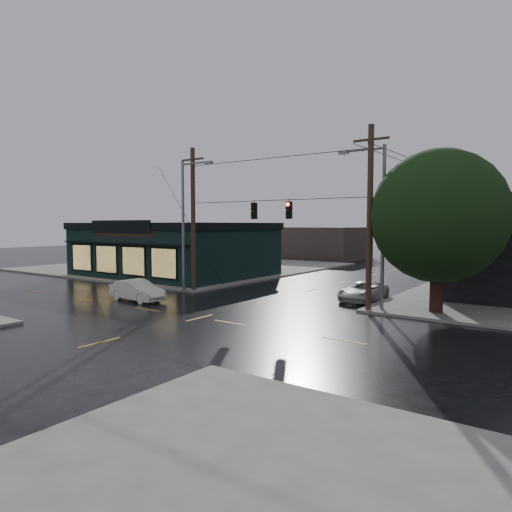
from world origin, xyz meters
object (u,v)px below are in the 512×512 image
Objects in this scene: sedan_cream at (137,290)px; suv_silver at (363,291)px; utility_pole_nw at (194,292)px; corner_tree at (439,216)px; utility_pole_ne at (368,312)px.

sedan_cream is 14.23m from suv_silver.
sedan_cream is (-0.23, -4.92, 0.67)m from utility_pole_nw.
suv_silver is (11.36, 3.35, 0.61)m from utility_pole_nw.
corner_tree is 17.10m from utility_pole_nw.
corner_tree is 6.98m from suv_silver.
utility_pole_ne is 2.51× the size of sedan_cream.
suv_silver is at bearing -51.59° from sedan_cream.
utility_pole_ne is (-3.22, -1.43, -5.24)m from corner_tree.
utility_pole_nw is at bearing -163.21° from suv_silver.
utility_pole_nw and utility_pole_ne have the same top height.
utility_pole_ne reaches higher than sedan_cream.
corner_tree is at bearing -65.98° from sedan_cream.
corner_tree is at bearing 5.03° from utility_pole_nw.
utility_pole_nw is 2.51× the size of sedan_cream.
utility_pole_ne is (13.00, 0.00, 0.00)m from utility_pole_nw.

